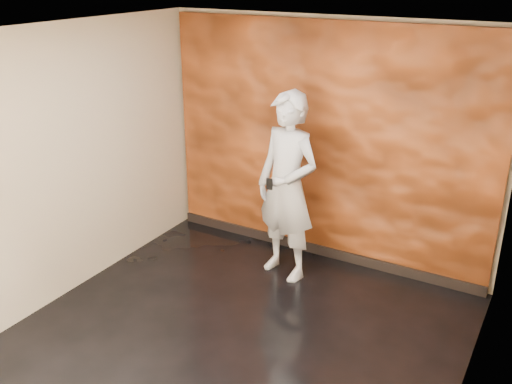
% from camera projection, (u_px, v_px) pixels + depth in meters
% --- Properties ---
extents(room, '(4.02, 4.02, 2.81)m').
position_uv_depth(room, '(233.00, 202.00, 4.89)').
color(room, black).
rests_on(room, ground).
extents(feature_wall, '(3.90, 0.06, 2.75)m').
position_uv_depth(feature_wall, '(325.00, 145.00, 6.48)').
color(feature_wall, '#C65921').
rests_on(feature_wall, ground).
extents(baseboard, '(3.90, 0.04, 0.12)m').
position_uv_depth(baseboard, '(318.00, 249.00, 6.94)').
color(baseboard, black).
rests_on(baseboard, ground).
extents(man, '(0.86, 0.67, 2.10)m').
position_uv_depth(man, '(287.00, 187.00, 6.16)').
color(man, '#9297A1').
rests_on(man, ground).
extents(phone, '(0.07, 0.02, 0.12)m').
position_uv_depth(phone, '(269.00, 184.00, 5.90)').
color(phone, black).
rests_on(phone, man).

